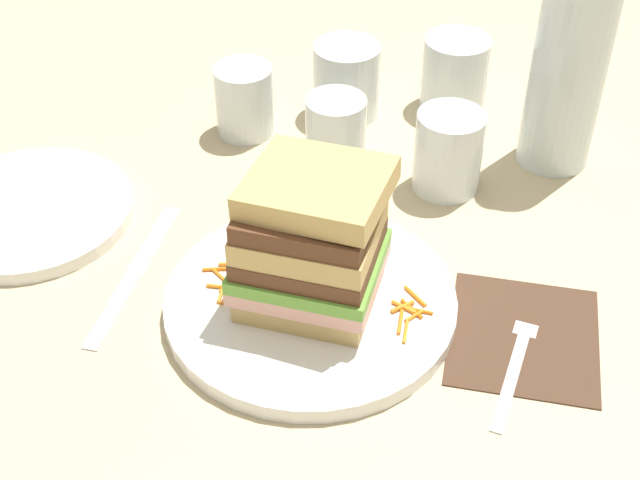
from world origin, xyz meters
TOP-DOWN VIEW (x-y plane):
  - ground_plane at (0.00, 0.00)m, footprint 3.00×3.00m
  - main_plate at (-0.02, -0.01)m, footprint 0.26×0.26m
  - sandwich at (-0.02, -0.01)m, footprint 0.12×0.11m
  - carrot_shred_0 at (-0.10, -0.02)m, footprint 0.02×0.01m
  - carrot_shred_1 at (-0.10, 0.01)m, footprint 0.02×0.01m
  - carrot_shred_2 at (-0.09, -0.02)m, footprint 0.00×0.03m
  - carrot_shred_3 at (-0.11, -0.00)m, footprint 0.02×0.01m
  - carrot_shred_4 at (-0.09, -0.03)m, footprint 0.01×0.03m
  - carrot_shred_5 at (-0.10, -0.01)m, footprint 0.02×0.01m
  - carrot_shred_6 at (-0.08, -0.02)m, footprint 0.03×0.01m
  - carrot_shred_7 at (0.07, -0.00)m, footprint 0.02×0.02m
  - carrot_shred_8 at (0.08, 0.00)m, footprint 0.03×0.00m
  - carrot_shred_9 at (0.06, -0.00)m, footprint 0.02×0.01m
  - carrot_shred_10 at (0.07, 0.02)m, footprint 0.02×0.02m
  - carrot_shred_11 at (0.06, -0.02)m, footprint 0.01×0.03m
  - carrot_shred_12 at (0.07, -0.03)m, footprint 0.01×0.03m
  - carrot_shred_13 at (0.06, 0.00)m, footprint 0.02×0.02m
  - carrot_shred_14 at (0.07, -0.01)m, footprint 0.01×0.02m
  - napkin_dark at (0.17, 0.01)m, footprint 0.14×0.15m
  - fork at (0.16, -0.01)m, footprint 0.03×0.17m
  - knife at (-0.19, -0.01)m, footprint 0.03×0.20m
  - juice_glass at (0.06, 0.21)m, footprint 0.07×0.07m
  - water_bottle at (0.16, 0.29)m, footprint 0.08×0.08m
  - empty_tumbler_0 at (0.04, 0.37)m, footprint 0.08×0.08m
  - empty_tumbler_1 at (-0.17, 0.25)m, footprint 0.06×0.06m
  - empty_tumbler_2 at (-0.07, 0.32)m, footprint 0.08×0.08m
  - empty_tumbler_3 at (-0.06, 0.22)m, footprint 0.06×0.06m
  - side_plate at (-0.33, 0.04)m, footprint 0.20×0.20m

SIDE VIEW (x-z plane):
  - ground_plane at x=0.00m, z-range 0.00..0.00m
  - napkin_dark at x=0.17m, z-range 0.00..0.00m
  - knife at x=-0.19m, z-range 0.00..0.00m
  - fork at x=0.16m, z-range 0.00..0.01m
  - side_plate at x=-0.33m, z-range 0.00..0.01m
  - main_plate at x=-0.02m, z-range 0.00..0.02m
  - carrot_shred_6 at x=-0.08m, z-range 0.02..0.02m
  - carrot_shred_12 at x=0.07m, z-range 0.02..0.02m
  - carrot_shred_2 at x=-0.09m, z-range 0.02..0.02m
  - carrot_shred_8 at x=0.08m, z-range 0.02..0.02m
  - carrot_shred_5 at x=-0.10m, z-range 0.02..0.02m
  - carrot_shred_4 at x=-0.09m, z-range 0.02..0.02m
  - carrot_shred_11 at x=0.06m, z-range 0.02..0.02m
  - carrot_shred_14 at x=0.07m, z-range 0.02..0.02m
  - carrot_shred_1 at x=-0.10m, z-range 0.02..0.02m
  - carrot_shred_7 at x=0.07m, z-range 0.02..0.02m
  - carrot_shred_3 at x=-0.11m, z-range 0.02..0.02m
  - carrot_shred_10 at x=0.07m, z-range 0.02..0.02m
  - carrot_shred_0 at x=-0.10m, z-range 0.02..0.02m
  - carrot_shred_9 at x=0.06m, z-range 0.02..0.02m
  - carrot_shred_13 at x=0.06m, z-range 0.02..0.02m
  - empty_tumbler_3 at x=-0.06m, z-range 0.00..0.08m
  - juice_glass at x=0.06m, z-range 0.00..0.08m
  - empty_tumbler_1 at x=-0.17m, z-range 0.00..0.08m
  - empty_tumbler_2 at x=-0.07m, z-range 0.00..0.09m
  - empty_tumbler_0 at x=0.04m, z-range 0.00..0.09m
  - sandwich at x=-0.02m, z-range 0.01..0.14m
  - water_bottle at x=0.16m, z-range -0.02..0.29m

